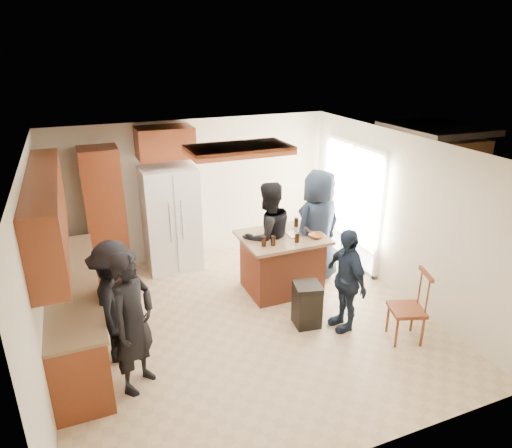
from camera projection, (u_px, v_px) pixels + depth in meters
name	position (u px, v px, depth m)	size (l,w,h in m)	color
room_shell	(420.00, 195.00, 9.12)	(8.00, 5.20, 5.00)	tan
person_front_left	(133.00, 322.00, 5.00)	(0.61, 0.45, 1.68)	black
person_behind_left	(268.00, 237.00, 7.10)	(0.86, 0.53, 1.77)	black
person_behind_right	(318.00, 226.00, 7.38)	(0.91, 0.60, 1.87)	#1A2334
person_side_right	(346.00, 280.00, 6.13)	(0.86, 0.44, 1.46)	#1B2537
person_counter	(116.00, 302.00, 5.49)	(1.02, 0.47, 1.58)	black
left_cabinetry	(67.00, 278.00, 5.70)	(0.64, 3.00, 2.30)	maroon
back_wall_units	(120.00, 196.00, 7.41)	(1.80, 0.60, 2.45)	maroon
refrigerator	(171.00, 219.00, 7.79)	(0.90, 0.76, 1.80)	white
kitchen_island	(282.00, 262.00, 7.19)	(1.28, 1.03, 0.93)	brown
island_items	(296.00, 234.00, 6.96)	(1.04, 0.70, 0.15)	silver
trash_bin	(307.00, 305.00, 6.32)	(0.43, 0.43, 0.63)	black
spindle_chair	(408.00, 309.00, 5.96)	(0.53, 0.53, 0.99)	maroon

